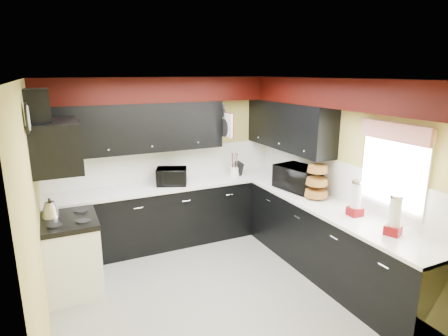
% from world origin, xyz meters
% --- Properties ---
extents(ground, '(3.60, 3.60, 0.00)m').
position_xyz_m(ground, '(0.00, 0.00, 0.00)').
color(ground, gray).
rests_on(ground, ground).
extents(wall_back, '(3.60, 0.06, 2.50)m').
position_xyz_m(wall_back, '(0.00, 1.80, 1.25)').
color(wall_back, '#E0C666').
rests_on(wall_back, ground).
extents(wall_right, '(0.06, 3.60, 2.50)m').
position_xyz_m(wall_right, '(1.80, 0.00, 1.25)').
color(wall_right, '#E0C666').
rests_on(wall_right, ground).
extents(wall_left, '(0.06, 3.60, 2.50)m').
position_xyz_m(wall_left, '(-1.80, 0.00, 1.25)').
color(wall_left, '#E0C666').
rests_on(wall_left, ground).
extents(ceiling, '(3.60, 3.60, 0.06)m').
position_xyz_m(ceiling, '(0.00, 0.00, 2.50)').
color(ceiling, white).
rests_on(ceiling, wall_back).
extents(cab_back, '(3.60, 0.60, 0.90)m').
position_xyz_m(cab_back, '(0.00, 1.50, 0.45)').
color(cab_back, black).
rests_on(cab_back, ground).
extents(cab_right, '(0.60, 3.00, 0.90)m').
position_xyz_m(cab_right, '(1.50, -0.30, 0.45)').
color(cab_right, black).
rests_on(cab_right, ground).
extents(counter_back, '(3.62, 0.64, 0.04)m').
position_xyz_m(counter_back, '(0.00, 1.50, 0.92)').
color(counter_back, white).
rests_on(counter_back, cab_back).
extents(counter_right, '(0.64, 3.02, 0.04)m').
position_xyz_m(counter_right, '(1.50, -0.30, 0.92)').
color(counter_right, white).
rests_on(counter_right, cab_right).
extents(splash_back, '(3.60, 0.02, 0.50)m').
position_xyz_m(splash_back, '(0.00, 1.79, 1.19)').
color(splash_back, white).
rests_on(splash_back, counter_back).
extents(splash_right, '(0.02, 3.60, 0.50)m').
position_xyz_m(splash_right, '(1.79, 0.00, 1.19)').
color(splash_right, white).
rests_on(splash_right, counter_right).
extents(upper_back, '(2.60, 0.35, 0.70)m').
position_xyz_m(upper_back, '(-0.50, 1.62, 1.80)').
color(upper_back, black).
rests_on(upper_back, wall_back).
extents(upper_right, '(0.35, 1.80, 0.70)m').
position_xyz_m(upper_right, '(1.62, 0.90, 1.80)').
color(upper_right, black).
rests_on(upper_right, wall_right).
extents(soffit_back, '(3.60, 0.36, 0.35)m').
position_xyz_m(soffit_back, '(0.00, 1.62, 2.33)').
color(soffit_back, black).
rests_on(soffit_back, wall_back).
extents(soffit_right, '(0.36, 3.24, 0.35)m').
position_xyz_m(soffit_right, '(1.62, -0.18, 2.33)').
color(soffit_right, black).
rests_on(soffit_right, wall_right).
extents(stove, '(0.60, 0.75, 0.86)m').
position_xyz_m(stove, '(-1.50, 0.75, 0.43)').
color(stove, white).
rests_on(stove, ground).
extents(cooktop, '(0.62, 0.77, 0.06)m').
position_xyz_m(cooktop, '(-1.50, 0.75, 0.89)').
color(cooktop, black).
rests_on(cooktop, stove).
extents(hood, '(0.50, 0.78, 0.55)m').
position_xyz_m(hood, '(-1.55, 0.75, 1.78)').
color(hood, black).
rests_on(hood, wall_left).
extents(hood_duct, '(0.24, 0.40, 0.40)m').
position_xyz_m(hood_duct, '(-1.68, 0.75, 2.20)').
color(hood_duct, black).
rests_on(hood_duct, wall_left).
extents(window, '(0.03, 0.86, 0.96)m').
position_xyz_m(window, '(1.79, -0.90, 1.55)').
color(window, white).
rests_on(window, wall_right).
extents(valance, '(0.04, 0.88, 0.20)m').
position_xyz_m(valance, '(1.73, -0.90, 1.95)').
color(valance, red).
rests_on(valance, wall_right).
extents(pan_top, '(0.03, 0.22, 0.40)m').
position_xyz_m(pan_top, '(0.82, 1.55, 2.00)').
color(pan_top, black).
rests_on(pan_top, upper_back).
extents(pan_mid, '(0.03, 0.28, 0.46)m').
position_xyz_m(pan_mid, '(0.82, 1.42, 1.75)').
color(pan_mid, black).
rests_on(pan_mid, upper_back).
extents(pan_low, '(0.03, 0.24, 0.42)m').
position_xyz_m(pan_low, '(0.82, 1.68, 1.72)').
color(pan_low, black).
rests_on(pan_low, upper_back).
extents(cut_board, '(0.03, 0.26, 0.35)m').
position_xyz_m(cut_board, '(0.83, 1.30, 1.80)').
color(cut_board, white).
rests_on(cut_board, upper_back).
extents(baskets, '(0.27, 0.27, 0.50)m').
position_xyz_m(baskets, '(1.52, 0.05, 1.18)').
color(baskets, brown).
rests_on(baskets, upper_right).
extents(clock, '(0.03, 0.30, 0.30)m').
position_xyz_m(clock, '(-1.77, 0.25, 2.15)').
color(clock, black).
rests_on(clock, wall_left).
extents(deco_plate, '(0.03, 0.24, 0.24)m').
position_xyz_m(deco_plate, '(1.77, -0.35, 2.25)').
color(deco_plate, white).
rests_on(deco_plate, wall_right).
extents(toaster_oven, '(0.54, 0.50, 0.25)m').
position_xyz_m(toaster_oven, '(-0.02, 1.47, 1.07)').
color(toaster_oven, black).
rests_on(toaster_oven, counter_back).
extents(microwave, '(0.52, 0.68, 0.34)m').
position_xyz_m(microwave, '(1.53, 0.49, 1.11)').
color(microwave, black).
rests_on(microwave, counter_right).
extents(utensil_crock, '(0.17, 0.17, 0.15)m').
position_xyz_m(utensil_crock, '(1.03, 1.49, 1.02)').
color(utensil_crock, white).
rests_on(utensil_crock, counter_back).
extents(knife_block, '(0.13, 0.16, 0.22)m').
position_xyz_m(knife_block, '(1.10, 1.51, 1.05)').
color(knife_block, black).
rests_on(knife_block, counter_back).
extents(kettle, '(0.26, 0.26, 0.18)m').
position_xyz_m(kettle, '(-1.68, 0.89, 1.01)').
color(kettle, '#A7A6AB').
rests_on(kettle, cooktop).
extents(dispenser_a, '(0.15, 0.15, 0.40)m').
position_xyz_m(dispenser_a, '(1.54, -0.63, 1.14)').
color(dispenser_a, maroon).
rests_on(dispenser_a, counter_right).
extents(dispenser_b, '(0.20, 0.20, 0.41)m').
position_xyz_m(dispenser_b, '(1.50, -1.20, 1.14)').
color(dispenser_b, '#6B050E').
rests_on(dispenser_b, counter_right).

